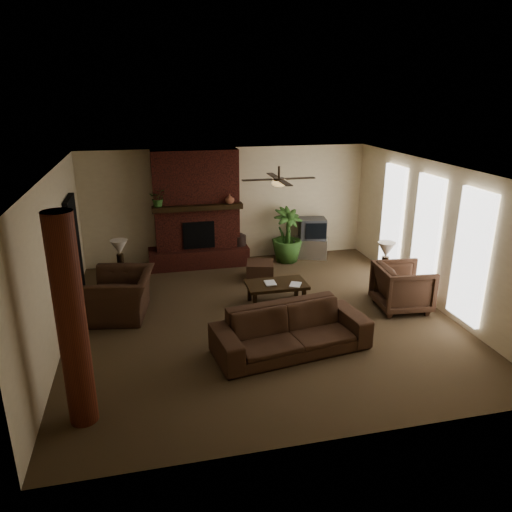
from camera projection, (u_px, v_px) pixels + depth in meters
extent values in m
plane|color=brown|center=(261.00, 317.00, 9.17)|extent=(7.00, 7.00, 0.00)
plane|color=silver|center=(261.00, 170.00, 8.25)|extent=(7.00, 7.00, 0.00)
plane|color=beige|center=(228.00, 205.00, 11.94)|extent=(7.00, 0.00, 7.00)
plane|color=beige|center=(333.00, 340.00, 5.48)|extent=(7.00, 0.00, 7.00)
plane|color=beige|center=(55.00, 262.00, 7.97)|extent=(0.00, 7.00, 7.00)
plane|color=beige|center=(434.00, 235.00, 9.45)|extent=(0.00, 7.00, 7.00)
cube|color=#541F16|center=(197.00, 209.00, 11.53)|extent=(2.00, 0.50, 2.80)
cube|color=#541F16|center=(199.00, 257.00, 11.82)|extent=(2.40, 0.70, 0.45)
cube|color=black|center=(199.00, 235.00, 11.48)|extent=(0.75, 0.04, 0.65)
cube|color=black|center=(198.00, 207.00, 11.24)|extent=(2.10, 0.28, 0.12)
cube|color=white|center=(392.00, 218.00, 10.93)|extent=(0.08, 0.85, 2.35)
cube|color=white|center=(426.00, 235.00, 9.64)|extent=(0.08, 0.85, 2.35)
cube|color=white|center=(471.00, 257.00, 8.35)|extent=(0.08, 0.85, 2.35)
cylinder|color=#5D2717|center=(72.00, 323.00, 5.87)|extent=(0.36, 0.36, 2.80)
cube|color=black|center=(75.00, 249.00, 9.75)|extent=(0.10, 1.00, 2.10)
cylinder|color=black|center=(279.00, 173.00, 8.66)|extent=(0.04, 0.04, 0.24)
cylinder|color=black|center=(279.00, 180.00, 8.69)|extent=(0.20, 0.20, 0.06)
ellipsoid|color=#F2BF72|center=(279.00, 183.00, 8.71)|extent=(0.26, 0.26, 0.14)
cube|color=black|center=(300.00, 178.00, 8.78)|extent=(0.55, 0.12, 0.01)
cube|color=black|center=(257.00, 180.00, 8.61)|extent=(0.55, 0.12, 0.01)
cube|color=black|center=(273.00, 175.00, 9.06)|extent=(0.12, 0.55, 0.01)
cube|color=black|center=(285.00, 183.00, 8.32)|extent=(0.12, 0.55, 0.01)
imported|color=#40291B|center=(291.00, 323.00, 7.85)|extent=(2.63, 1.12, 0.99)
imported|color=#40291B|center=(121.00, 288.00, 9.09)|extent=(1.03, 1.41, 1.13)
imported|color=#40291B|center=(403.00, 285.00, 9.38)|extent=(0.99, 1.04, 0.99)
cube|color=black|center=(276.00, 285.00, 9.66)|extent=(1.20, 0.70, 0.06)
cube|color=black|center=(255.00, 302.00, 9.40)|extent=(0.07, 0.07, 0.37)
cube|color=black|center=(304.00, 297.00, 9.61)|extent=(0.07, 0.07, 0.37)
cube|color=black|center=(249.00, 292.00, 9.86)|extent=(0.07, 0.07, 0.37)
cube|color=black|center=(296.00, 288.00, 10.07)|extent=(0.07, 0.07, 0.37)
cube|color=#40291B|center=(260.00, 271.00, 10.98)|extent=(0.73, 0.73, 0.40)
cube|color=silver|center=(310.00, 248.00, 12.43)|extent=(0.98, 0.80, 0.50)
cube|color=#3A3A3C|center=(312.00, 228.00, 12.27)|extent=(0.73, 0.60, 0.52)
cube|color=black|center=(316.00, 231.00, 12.02)|extent=(0.52, 0.12, 0.40)
cylinder|color=black|center=(239.00, 249.00, 12.00)|extent=(0.34, 0.34, 0.70)
sphere|color=black|center=(239.00, 239.00, 11.92)|extent=(0.34, 0.34, 0.34)
imported|color=#345B24|center=(287.00, 247.00, 12.08)|extent=(1.20, 1.54, 0.76)
cube|color=black|center=(122.00, 282.00, 10.15)|extent=(0.53, 0.53, 0.55)
cylinder|color=black|center=(121.00, 262.00, 9.96)|extent=(0.16, 0.16, 0.35)
cone|color=beige|center=(119.00, 247.00, 9.86)|extent=(0.42, 0.42, 0.30)
cube|color=black|center=(384.00, 285.00, 9.96)|extent=(0.62, 0.62, 0.55)
cylinder|color=black|center=(385.00, 265.00, 9.81)|extent=(0.18, 0.18, 0.35)
cone|color=beige|center=(386.00, 250.00, 9.71)|extent=(0.46, 0.46, 0.30)
imported|color=#345B24|center=(158.00, 200.00, 10.99)|extent=(0.43, 0.46, 0.33)
imported|color=brown|center=(230.00, 199.00, 11.32)|extent=(0.25, 0.26, 0.22)
imported|color=#999999|center=(265.00, 277.00, 9.56)|extent=(0.22, 0.04, 0.29)
imported|color=#999999|center=(290.00, 278.00, 9.53)|extent=(0.20, 0.12, 0.29)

